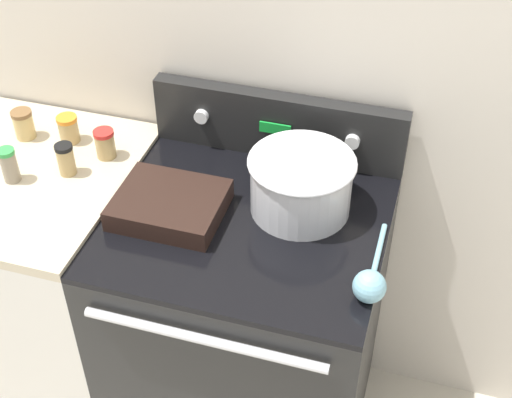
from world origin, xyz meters
The scene contains 12 objects.
kitchen_wall centered at (0.00, 0.69, 1.25)m, with size 8.00×0.05×2.50m.
stove_range centered at (0.00, 0.33, 0.46)m, with size 0.72×0.68×0.92m.
control_panel centered at (0.00, 0.63, 1.02)m, with size 0.72×0.07×0.20m.
side_counter centered at (-0.65, 0.33, 0.47)m, with size 0.58×0.65×0.93m.
mixing_bowl centered at (0.12, 0.41, 1.01)m, with size 0.28×0.28×0.16m.
casserole_dish centered at (-0.20, 0.29, 0.95)m, with size 0.28×0.23×0.06m.
ladle centered at (0.35, 0.16, 0.96)m, with size 0.08×0.29×0.08m.
spice_jar_red_cap centered at (-0.46, 0.46, 0.98)m, with size 0.06×0.06×0.09m.
spice_jar_black_cap centered at (-0.53, 0.36, 0.98)m, with size 0.05×0.05×0.09m.
spice_jar_orange_cap centered at (-0.60, 0.50, 0.97)m, with size 0.06×0.06×0.08m.
spice_jar_green_cap centered at (-0.66, 0.29, 0.98)m, with size 0.05×0.05×0.10m.
spice_jar_brown_cap centered at (-0.73, 0.48, 0.98)m, with size 0.06×0.06×0.09m.
Camera 1 is at (0.42, -0.99, 2.14)m, focal length 50.00 mm.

